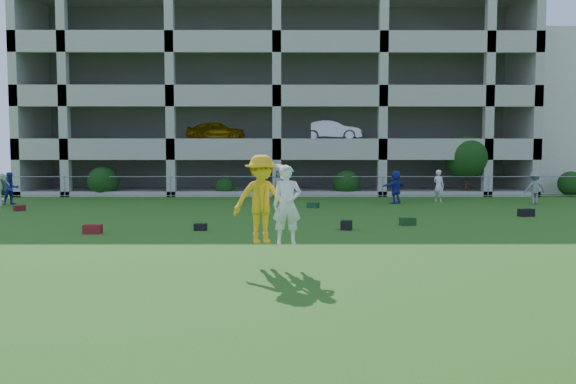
{
  "coord_description": "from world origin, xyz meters",
  "views": [
    {
      "loc": [
        0.47,
        -12.68,
        2.5
      ],
      "look_at": [
        0.55,
        3.0,
        1.4
      ],
      "focal_mm": 35.0,
      "sensor_mm": 36.0,
      "label": 1
    }
  ],
  "objects_px": {
    "bystander_e": "(439,186)",
    "parking_garage": "(278,104)",
    "frisbee_contest": "(267,200)",
    "bystander_d": "(396,187)",
    "crate_d": "(346,225)",
    "bystander_a": "(11,188)",
    "bystander_f": "(535,188)",
    "bystander_c": "(280,185)"
  },
  "relations": [
    {
      "from": "bystander_a",
      "to": "bystander_e",
      "type": "distance_m",
      "value": 21.12
    },
    {
      "from": "bystander_f",
      "to": "bystander_d",
      "type": "bearing_deg",
      "value": -3.73
    },
    {
      "from": "bystander_e",
      "to": "parking_garage",
      "type": "bearing_deg",
      "value": -6.37
    },
    {
      "from": "frisbee_contest",
      "to": "bystander_e",
      "type": "bearing_deg",
      "value": 62.88
    },
    {
      "from": "bystander_d",
      "to": "bystander_f",
      "type": "bearing_deg",
      "value": 137.24
    },
    {
      "from": "bystander_d",
      "to": "frisbee_contest",
      "type": "bearing_deg",
      "value": 29.02
    },
    {
      "from": "bystander_a",
      "to": "frisbee_contest",
      "type": "distance_m",
      "value": 19.45
    },
    {
      "from": "bystander_f",
      "to": "frisbee_contest",
      "type": "xyz_separation_m",
      "value": [
        -12.55,
        -14.74,
        0.66
      ]
    },
    {
      "from": "bystander_c",
      "to": "parking_garage",
      "type": "distance_m",
      "value": 12.03
    },
    {
      "from": "bystander_f",
      "to": "crate_d",
      "type": "height_order",
      "value": "bystander_f"
    },
    {
      "from": "bystander_e",
      "to": "crate_d",
      "type": "distance_m",
      "value": 11.98
    },
    {
      "from": "bystander_d",
      "to": "frisbee_contest",
      "type": "height_order",
      "value": "frisbee_contest"
    },
    {
      "from": "bystander_c",
      "to": "parking_garage",
      "type": "relative_size",
      "value": 0.06
    },
    {
      "from": "bystander_c",
      "to": "frisbee_contest",
      "type": "xyz_separation_m",
      "value": [
        -0.13,
        -17.13,
        0.62
      ]
    },
    {
      "from": "bystander_d",
      "to": "frisbee_contest",
      "type": "relative_size",
      "value": 0.83
    },
    {
      "from": "parking_garage",
      "to": "crate_d",
      "type": "bearing_deg",
      "value": -83.69
    },
    {
      "from": "bystander_c",
      "to": "bystander_f",
      "type": "relative_size",
      "value": 1.05
    },
    {
      "from": "parking_garage",
      "to": "bystander_c",
      "type": "bearing_deg",
      "value": -88.98
    },
    {
      "from": "bystander_a",
      "to": "bystander_e",
      "type": "relative_size",
      "value": 0.95
    },
    {
      "from": "bystander_e",
      "to": "parking_garage",
      "type": "distance_m",
      "value": 15.39
    },
    {
      "from": "bystander_a",
      "to": "parking_garage",
      "type": "bearing_deg",
      "value": -3.18
    },
    {
      "from": "bystander_a",
      "to": "bystander_f",
      "type": "relative_size",
      "value": 0.99
    },
    {
      "from": "bystander_a",
      "to": "frisbee_contest",
      "type": "height_order",
      "value": "frisbee_contest"
    },
    {
      "from": "bystander_d",
      "to": "crate_d",
      "type": "xyz_separation_m",
      "value": [
        -3.44,
        -9.4,
        -0.67
      ]
    },
    {
      "from": "frisbee_contest",
      "to": "bystander_f",
      "type": "bearing_deg",
      "value": 49.57
    },
    {
      "from": "bystander_c",
      "to": "bystander_e",
      "type": "distance_m",
      "value": 8.18
    },
    {
      "from": "bystander_c",
      "to": "frisbee_contest",
      "type": "height_order",
      "value": "frisbee_contest"
    },
    {
      "from": "bystander_f",
      "to": "crate_d",
      "type": "xyz_separation_m",
      "value": [
        -10.15,
        -9.05,
        -0.64
      ]
    },
    {
      "from": "bystander_a",
      "to": "frisbee_contest",
      "type": "relative_size",
      "value": 0.79
    },
    {
      "from": "bystander_d",
      "to": "frisbee_contest",
      "type": "xyz_separation_m",
      "value": [
        -5.85,
        -15.08,
        0.63
      ]
    },
    {
      "from": "bystander_f",
      "to": "crate_d",
      "type": "relative_size",
      "value": 4.53
    },
    {
      "from": "bystander_e",
      "to": "bystander_f",
      "type": "relative_size",
      "value": 1.04
    },
    {
      "from": "frisbee_contest",
      "to": "bystander_a",
      "type": "bearing_deg",
      "value": 131.22
    },
    {
      "from": "bystander_d",
      "to": "parking_garage",
      "type": "relative_size",
      "value": 0.05
    },
    {
      "from": "bystander_a",
      "to": "bystander_c",
      "type": "bearing_deg",
      "value": -38.54
    },
    {
      "from": "bystander_c",
      "to": "crate_d",
      "type": "distance_m",
      "value": 11.69
    },
    {
      "from": "bystander_c",
      "to": "parking_garage",
      "type": "bearing_deg",
      "value": 139.97
    },
    {
      "from": "bystander_d",
      "to": "parking_garage",
      "type": "xyz_separation_m",
      "value": [
        -5.91,
        12.9,
        5.2
      ]
    },
    {
      "from": "bystander_f",
      "to": "bystander_e",
      "type": "bearing_deg",
      "value": -18.57
    },
    {
      "from": "crate_d",
      "to": "frisbee_contest",
      "type": "bearing_deg",
      "value": -112.94
    },
    {
      "from": "bystander_d",
      "to": "crate_d",
      "type": "height_order",
      "value": "bystander_d"
    },
    {
      "from": "bystander_c",
      "to": "bystander_d",
      "type": "relative_size",
      "value": 1.02
    }
  ]
}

